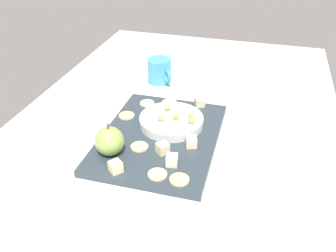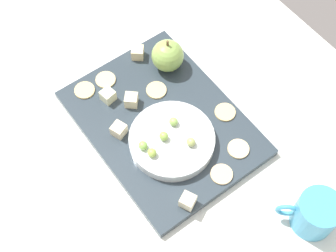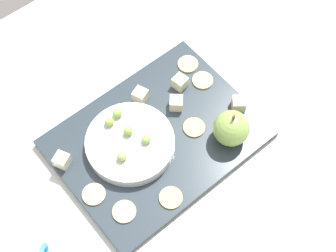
{
  "view_description": "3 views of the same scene",
  "coord_description": "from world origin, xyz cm",
  "views": [
    {
      "loc": [
        -74.58,
        -19.96,
        56.31
      ],
      "look_at": [
        -6.55,
        -1.12,
        10.45
      ],
      "focal_mm": 38.51,
      "sensor_mm": 36.0,
      "label": 1
    },
    {
      "loc": [
        34.96,
        -26.11,
        88.24
      ],
      "look_at": [
        -1.69,
        0.88,
        8.36
      ],
      "focal_mm": 51.68,
      "sensor_mm": 36.0,
      "label": 2
    },
    {
      "loc": [
        21.55,
        35.86,
        88.13
      ],
      "look_at": [
        -6.48,
        2.16,
        8.43
      ],
      "focal_mm": 53.0,
      "sensor_mm": 36.0,
      "label": 3
    }
  ],
  "objects": [
    {
      "name": "table",
      "position": [
        0.0,
        0.0,
        2.18
      ],
      "size": [
        145.63,
        86.79,
        4.37
      ],
      "primitive_type": "cube",
      "color": "silver",
      "rests_on": "ground"
    },
    {
      "name": "cheese_cube_3",
      "position": [
        -11.27,
        -1.14,
        7.37
      ],
      "size": [
        3.52,
        3.52,
        2.49
      ],
      "primitive_type": "cube",
      "rotation": [
        0.0,
        0.0,
        0.84
      ],
      "color": "beige",
      "rests_on": "platter"
    },
    {
      "name": "cheese_cube_1",
      "position": [
        -14.91,
        -4.31,
        7.37
      ],
      "size": [
        2.88,
        2.88,
        2.49
      ],
      "primitive_type": "cube",
      "rotation": [
        0.0,
        0.0,
        0.17
      ],
      "color": "beige",
      "rests_on": "platter"
    },
    {
      "name": "grape_3",
      "position": [
        -1.49,
        2.05,
        9.09
      ],
      "size": [
        1.8,
        1.62,
        1.48
      ],
      "primitive_type": "ellipsoid",
      "color": "#8DB958",
      "rests_on": "serving_dish"
    },
    {
      "name": "cracker_1",
      "position": [
        1.55,
        12.58,
        6.32
      ],
      "size": [
        4.16,
        4.16,
        0.4
      ],
      "primitive_type": "cylinder",
      "color": "#DCC07E",
      "rests_on": "platter"
    },
    {
      "name": "platter",
      "position": [
        -4.31,
        1.5,
        5.24
      ],
      "size": [
        36.9,
        27.82,
        1.75
      ],
      "primitive_type": "cube",
      "color": "#2B373F",
      "rests_on": "table"
    },
    {
      "name": "cheese_cube_4",
      "position": [
        -7.06,
        -6.88,
        7.37
      ],
      "size": [
        3.21,
        3.21,
        2.49
      ],
      "primitive_type": "cube",
      "rotation": [
        0.0,
        0.0,
        0.36
      ],
      "color": "beige",
      "rests_on": "platter"
    },
    {
      "name": "cup",
      "position": [
        27.4,
        11.09,
        8.25
      ],
      "size": [
        8.94,
        9.22,
        7.76
      ],
      "color": "#4097C0",
      "rests_on": "table"
    },
    {
      "name": "apple_stem",
      "position": [
        -14.6,
        10.28,
        13.41
      ],
      "size": [
        0.5,
        0.5,
        1.2
      ],
      "primitive_type": "cylinder",
      "color": "brown",
      "rests_on": "apple_whole"
    },
    {
      "name": "grape_2",
      "position": [
        3.97,
        2.0,
        9.18
      ],
      "size": [
        1.8,
        1.62,
        1.64
      ],
      "primitive_type": "ellipsoid",
      "color": "#A0AF5F",
      "rests_on": "serving_dish"
    },
    {
      "name": "grape_0",
      "position": [
        -0.73,
        -5.56,
        9.16
      ],
      "size": [
        1.8,
        1.62,
        1.6
      ],
      "primitive_type": "ellipsoid",
      "color": "#87BD52",
      "rests_on": "serving_dish"
    },
    {
      "name": "cracker_5",
      "position": [
        -19.49,
        -7.16,
        6.32
      ],
      "size": [
        4.16,
        4.16,
        0.4
      ],
      "primitive_type": "cylinder",
      "color": "#DDC17E",
      "rests_on": "platter"
    },
    {
      "name": "cracker_0",
      "position": [
        11.52,
        3.46,
        6.32
      ],
      "size": [
        4.16,
        4.16,
        0.4
      ],
      "primitive_type": "cylinder",
      "color": "#D5B787",
      "rests_on": "platter"
    },
    {
      "name": "cheese_cube_0",
      "position": [
        -20.31,
        6.63,
        7.37
      ],
      "size": [
        3.51,
        3.51,
        2.49
      ],
      "primitive_type": "cube",
      "rotation": [
        0.0,
        0.0,
        0.88
      ],
      "color": "beige",
      "rests_on": "platter"
    },
    {
      "name": "apple_whole",
      "position": [
        -14.6,
        10.28,
        9.46
      ],
      "size": [
        6.69,
        6.69,
        6.69
      ],
      "primitive_type": "sphere",
      "color": "#86AC50",
      "rests_on": "platter"
    },
    {
      "name": "cracker_3",
      "position": [
        -19.14,
        -2.29,
        6.32
      ],
      "size": [
        4.16,
        4.16,
        0.4
      ],
      "primitive_type": "cylinder",
      "color": "#D2BB83",
      "rests_on": "platter"
    },
    {
      "name": "cheese_cube_2",
      "position": [
        12.25,
        -5.04,
        7.37
      ],
      "size": [
        3.33,
        3.33,
        2.49
      ],
      "primitive_type": "cube",
      "rotation": [
        0.0,
        0.0,
        0.45
      ],
      "color": "beige",
      "rests_on": "platter"
    },
    {
      "name": "grape_4",
      "position": [
        0.1,
        -1.34,
        9.21
      ],
      "size": [
        1.8,
        1.62,
        1.7
      ],
      "primitive_type": "ellipsoid",
      "color": "#8FBA4C",
      "rests_on": "serving_dish"
    },
    {
      "name": "grape_1",
      "position": [
        1.47,
        -5.09,
        9.15
      ],
      "size": [
        1.8,
        1.62,
        1.59
      ],
      "primitive_type": "ellipsoid",
      "color": "#98BA4C",
      "rests_on": "serving_dish"
    },
    {
      "name": "serving_dish",
      "position": [
        0.74,
        0.45,
        7.24
      ],
      "size": [
        16.37,
        16.37,
        2.24
      ],
      "primitive_type": "cylinder",
      "color": "silver",
      "rests_on": "platter"
    },
    {
      "name": "cracker_2",
      "position": [
        -10.82,
        4.65,
        6.32
      ],
      "size": [
        4.16,
        4.16,
        0.4
      ],
      "primitive_type": "cylinder",
      "color": "#DFBE7E",
      "rests_on": "platter"
    },
    {
      "name": "cracker_4",
      "position": [
        9.34,
        9.39,
        6.32
      ],
      "size": [
        4.16,
        4.16,
        0.4
      ],
      "primitive_type": "cylinder",
      "color": "beige",
      "rests_on": "platter"
    }
  ]
}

